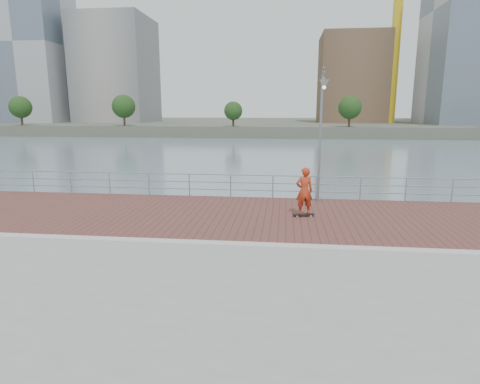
# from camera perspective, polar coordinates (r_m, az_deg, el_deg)

# --- Properties ---
(water) EXTENTS (400.00, 400.00, 0.00)m
(water) POSITION_cam_1_polar(r_m,az_deg,el_deg) (13.58, -0.99, -15.52)
(water) COLOR slate
(water) RESTS_ON ground
(seawall) EXTENTS (40.00, 24.00, 2.00)m
(seawall) POSITION_cam_1_polar(r_m,az_deg,el_deg) (8.85, -5.61, -24.45)
(seawall) COLOR gray
(seawall) RESTS_ON ground
(brick_lane) EXTENTS (40.00, 6.80, 0.02)m
(brick_lane) POSITION_cam_1_polar(r_m,az_deg,el_deg) (16.21, 0.64, -3.33)
(brick_lane) COLOR brown
(brick_lane) RESTS_ON seawall
(curb) EXTENTS (40.00, 0.40, 0.06)m
(curb) POSITION_cam_1_polar(r_m,az_deg,el_deg) (12.78, -1.02, -7.40)
(curb) COLOR #B7B5AD
(curb) RESTS_ON seawall
(far_shore) EXTENTS (320.00, 95.00, 2.50)m
(far_shore) POSITION_cam_1_polar(r_m,az_deg,el_deg) (134.57, 5.87, 9.52)
(far_shore) COLOR #4C5142
(far_shore) RESTS_ON ground
(guardrail) EXTENTS (39.06, 0.06, 1.13)m
(guardrail) POSITION_cam_1_polar(r_m,az_deg,el_deg) (19.36, 1.67, 1.22)
(guardrail) COLOR #8C9EA8
(guardrail) RESTS_ON brick_lane
(street_lamp) EXTENTS (0.42, 1.21, 5.71)m
(street_lamp) POSITION_cam_1_polar(r_m,az_deg,el_deg) (18.12, 11.58, 10.97)
(street_lamp) COLOR gray
(street_lamp) RESTS_ON brick_lane
(skateboard) EXTENTS (0.89, 0.40, 0.10)m
(skateboard) POSITION_cam_1_polar(r_m,az_deg,el_deg) (16.19, 9.02, -3.17)
(skateboard) COLOR black
(skateboard) RESTS_ON brick_lane
(skateboarder) EXTENTS (0.77, 0.59, 1.89)m
(skateboarder) POSITION_cam_1_polar(r_m,az_deg,el_deg) (15.98, 9.13, 0.13)
(skateboarder) COLOR #B53218
(skateboarder) RESTS_ON skateboard
(skyline) EXTENTS (233.00, 41.00, 71.89)m
(skyline) POSITION_cam_1_polar(r_m,az_deg,el_deg) (121.87, 22.04, 20.68)
(skyline) COLOR #ADA38E
(skyline) RESTS_ON far_shore
(shoreline_trees) EXTENTS (109.76, 5.21, 6.95)m
(shoreline_trees) POSITION_cam_1_polar(r_m,az_deg,el_deg) (90.25, -3.24, 11.87)
(shoreline_trees) COLOR #473323
(shoreline_trees) RESTS_ON far_shore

